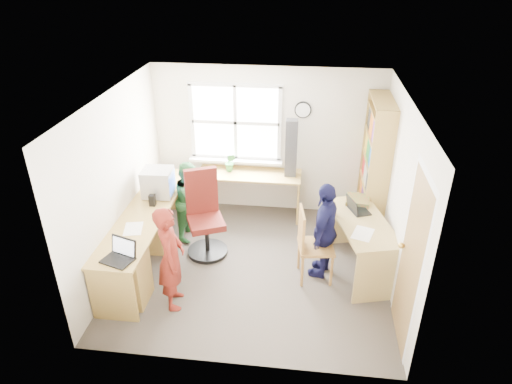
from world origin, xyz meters
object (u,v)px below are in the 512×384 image
wooden_chair (310,242)px  potted_plant (230,162)px  swivel_chair (205,218)px  person_green (191,200)px  laptop_left (120,255)px  crt_monitor (158,182)px  laptop_right (356,208)px  cd_tower (291,148)px  right_desk (361,235)px  person_navy (325,230)px  bookshelf (374,172)px  l_desk (153,245)px  person_red (171,258)px

wooden_chair → potted_plant: size_ratio=3.29×
swivel_chair → person_green: swivel_chair is taller
laptop_left → potted_plant: potted_plant is taller
potted_plant → person_green: 0.95m
laptop_left → crt_monitor: bearing=109.3°
laptop_right → cd_tower: (-0.95, 1.09, 0.37)m
right_desk → laptop_left: (-2.85, -1.12, 0.24)m
potted_plant → person_navy: size_ratio=0.23×
cd_tower → laptop_left: bearing=-127.3°
swivel_chair → person_navy: size_ratio=0.92×
bookshelf → person_navy: bookshelf is taller
l_desk → person_red: person_red is taller
l_desk → swivel_chair: size_ratio=2.36×
l_desk → laptop_left: 0.81m
crt_monitor → cd_tower: (1.86, 0.91, 0.25)m
wooden_chair → person_green: 1.97m
right_desk → potted_plant: (-1.98, 1.34, 0.34)m
l_desk → laptop_right: laptop_right is taller
laptop_right → right_desk: bearing=173.6°
l_desk → cd_tower: (1.71, 1.73, 0.75)m
bookshelf → wooden_chair: size_ratio=2.05×
person_red → person_navy: (1.82, 0.83, -0.00)m
wooden_chair → l_desk: bearing=175.8°
laptop_left → person_navy: (2.36, 1.00, -0.13)m
bookshelf → laptop_right: 0.90m
wooden_chair → person_navy: (0.18, 0.12, 0.12)m
swivel_chair → bookshelf: bearing=-4.2°
person_red → bookshelf: bearing=-62.6°
person_green → bookshelf: bearing=-71.7°
bookshelf → cd_tower: bearing=168.1°
crt_monitor → laptop_right: (2.80, -0.18, -0.13)m
right_desk → potted_plant: size_ratio=4.72×
laptop_left → cd_tower: cd_tower is taller
laptop_left → cd_tower: (1.83, 2.46, 0.40)m
laptop_right → person_green: (-2.39, 0.34, -0.22)m
crt_monitor → person_green: 0.57m
wooden_chair → person_green: person_green is taller
l_desk → bookshelf: bearing=26.4°
l_desk → person_green: (0.27, 0.98, 0.15)m
bookshelf → person_red: size_ratio=1.54×
crt_monitor → potted_plant: (0.89, 0.92, -0.05)m
l_desk → potted_plant: potted_plant is taller
swivel_chair → person_red: (-0.14, -1.16, 0.14)m
wooden_chair → potted_plant: bearing=121.1°
crt_monitor → person_green: (0.42, 0.16, -0.35)m
l_desk → cd_tower: cd_tower is taller
person_navy → right_desk: bearing=121.5°
laptop_left → laptop_right: (2.78, 1.36, 0.03)m
bookshelf → potted_plant: 2.23m
cd_tower → l_desk: bearing=-135.1°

